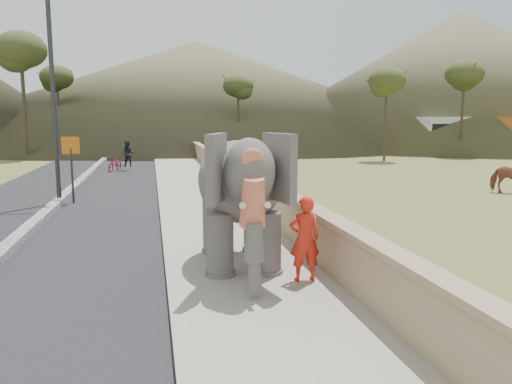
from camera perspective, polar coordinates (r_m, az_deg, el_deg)
The scene contains 13 objects.
road at distance 15.58m, azimuth -23.87°, elevation -3.58°, with size 7.00×120.00×0.03m, color black.
median at distance 15.56m, azimuth -23.89°, elevation -3.24°, with size 0.35×120.00×0.22m, color black.
walkway at distance 15.30m, azimuth -5.25°, elevation -2.85°, with size 3.00×120.00×0.15m, color #9E9687.
parapet at distance 15.49m, azimuth 0.80°, elevation -0.89°, with size 0.30×120.00×1.10m, color tan.
lamppost at distance 19.11m, azimuth -21.40°, elevation 13.33°, with size 1.76×0.36×8.00m.
signboard at distance 18.93m, azimuth -20.36°, elevation 3.64°, with size 0.60×0.08×2.40m.
distant_car at distance 45.61m, azimuth 12.41°, elevation 5.38°, with size 1.70×4.23×1.44m, color silver.
bus_white at distance 47.83m, azimuth 24.28°, elevation 5.96°, with size 2.50×11.00×3.10m, color white.
hill_right at distance 68.44m, azimuth 22.13°, elevation 12.06°, with size 56.00×56.00×16.00m, color brown.
hill_far at distance 75.31m, azimuth -6.87°, elevation 11.48°, with size 80.00×80.00×14.00m, color brown.
elephant_and_man at distance 10.03m, azimuth -1.83°, elevation -0.86°, with size 2.24×3.72×2.62m.
motorcyclist at distance 29.71m, azimuth -15.22°, elevation 3.61°, with size 1.76×1.78×1.77m.
trees at distance 33.00m, azimuth -7.54°, elevation 10.15°, with size 49.02×44.29×9.43m.
Camera 1 is at (-1.70, -4.91, 3.09)m, focal length 35.00 mm.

